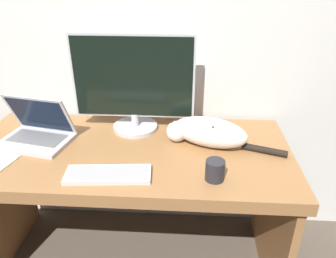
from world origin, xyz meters
The scene contains 8 objects.
wall_back centered at (0.00, 0.79, 1.30)m, with size 6.40×0.06×2.60m.
desk centered at (0.00, 0.36, 0.60)m, with size 1.57×0.73×0.76m.
monitor centered at (0.00, 0.58, 1.01)m, with size 0.63×0.24×0.51m.
laptop centered at (-0.47, 0.41, 0.81)m, with size 0.38×0.30×0.24m.
external_keyboard centered at (-0.05, 0.13, 0.77)m, with size 0.37×0.16×0.02m.
cat centered at (0.38, 0.42, 0.83)m, with size 0.58×0.27×0.14m.
coffee_mug centered at (0.40, 0.14, 0.80)m, with size 0.08×0.08×0.09m.
small_toy centered at (0.42, 0.56, 0.79)m, with size 0.07×0.07×0.07m.
Camera 1 is at (0.28, -0.99, 1.57)m, focal length 35.00 mm.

